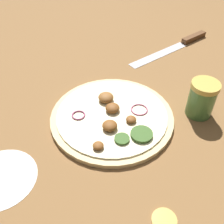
% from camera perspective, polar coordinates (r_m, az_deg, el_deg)
% --- Properties ---
extents(ground_plane, '(3.00, 3.00, 0.00)m').
position_cam_1_polar(ground_plane, '(0.64, 0.00, -1.44)').
color(ground_plane, brown).
extents(pizza, '(0.29, 0.29, 0.03)m').
position_cam_1_polar(pizza, '(0.63, 0.06, -0.95)').
color(pizza, beige).
rests_on(pizza, ground_plane).
extents(knife, '(0.25, 0.27, 0.02)m').
position_cam_1_polar(knife, '(0.96, 15.19, 14.35)').
color(knife, silver).
rests_on(knife, ground_plane).
extents(spice_jar, '(0.07, 0.07, 0.09)m').
position_cam_1_polar(spice_jar, '(0.66, 18.96, 2.75)').
color(spice_jar, '#4C7F42').
rests_on(spice_jar, ground_plane).
extents(loose_cap, '(0.04, 0.04, 0.01)m').
position_cam_1_polar(loose_cap, '(0.49, 11.34, -21.98)').
color(loose_cap, gold).
rests_on(loose_cap, ground_plane).
extents(flour_patch, '(0.14, 0.14, 0.00)m').
position_cam_1_polar(flour_patch, '(0.57, -23.08, -13.10)').
color(flour_patch, white).
rests_on(flour_patch, ground_plane).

